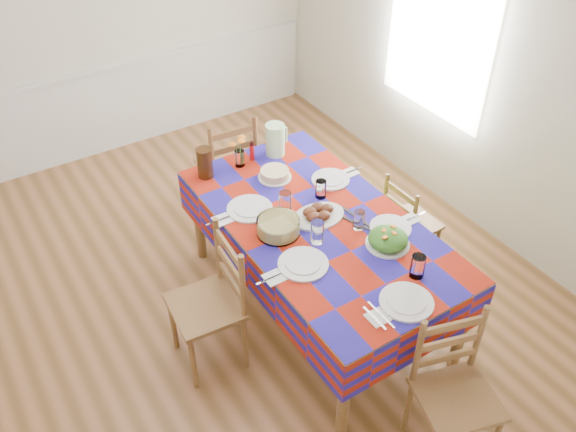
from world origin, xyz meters
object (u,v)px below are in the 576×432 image
object	(u,v)px
chair_near	(453,392)
green_pitcher	(275,140)
meat_platter	(318,214)
tea_pitcher	(205,163)
chair_far	(229,167)
chair_left	(212,304)
chair_right	(408,224)
dining_table	(319,232)

from	to	relation	value
chair_near	green_pitcher	bearing A→B (deg)	101.57
meat_platter	tea_pitcher	distance (m)	0.98
chair_far	green_pitcher	bearing A→B (deg)	116.83
green_pitcher	chair_left	size ratio (longest dim) A/B	0.25
green_pitcher	chair_near	xyz separation A→B (m)	(-0.18, -2.26, -0.47)
chair_right	chair_left	bearing A→B (deg)	89.07
meat_platter	green_pitcher	xyz separation A→B (m)	(0.17, 0.85, 0.10)
dining_table	green_pitcher	world-z (taller)	green_pitcher
dining_table	chair_left	world-z (taller)	chair_left
chair_near	chair_right	distance (m)	1.61
chair_near	tea_pitcher	bearing A→B (deg)	116.73
chair_far	chair_left	bearing A→B (deg)	62.16
dining_table	chair_far	world-z (taller)	chair_far
dining_table	tea_pitcher	world-z (taller)	tea_pitcher
tea_pitcher	green_pitcher	bearing A→B (deg)	-2.02
meat_platter	chair_right	size ratio (longest dim) A/B	0.45
chair_far	chair_left	xyz separation A→B (m)	(-0.86, -1.36, 0.00)
chair_right	tea_pitcher	bearing A→B (deg)	53.52
chair_left	chair_far	bearing A→B (deg)	152.31
green_pitcher	chair_far	xyz separation A→B (m)	(-0.19, 0.47, -0.46)
tea_pitcher	chair_near	bearing A→B (deg)	-79.35
chair_far	chair_left	distance (m)	1.61
dining_table	tea_pitcher	size ratio (longest dim) A/B	9.01
meat_platter	chair_far	xyz separation A→B (m)	(-0.02, 1.32, -0.36)
dining_table	meat_platter	distance (m)	0.13
green_pitcher	chair_right	xyz separation A→B (m)	(0.68, -0.89, -0.54)
tea_pitcher	dining_table	bearing A→B (deg)	-65.55
chair_right	green_pitcher	bearing A→B (deg)	36.21
green_pitcher	chair_far	size ratio (longest dim) A/B	0.25
green_pitcher	chair_near	world-z (taller)	green_pitcher
chair_far	chair_left	world-z (taller)	chair_left
tea_pitcher	meat_platter	bearing A→B (deg)	-63.57
dining_table	meat_platter	size ratio (longest dim) A/B	5.56
green_pitcher	chair_near	size ratio (longest dim) A/B	0.26
chair_far	chair_near	bearing A→B (deg)	94.67
meat_platter	green_pitcher	world-z (taller)	green_pitcher
meat_platter	tea_pitcher	size ratio (longest dim) A/B	1.62
chair_near	chair_far	world-z (taller)	chair_far
dining_table	chair_far	bearing A→B (deg)	90.15
tea_pitcher	chair_far	distance (m)	0.76
dining_table	green_pitcher	xyz separation A→B (m)	(0.19, 0.89, 0.23)
chair_near	chair_left	distance (m)	1.62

